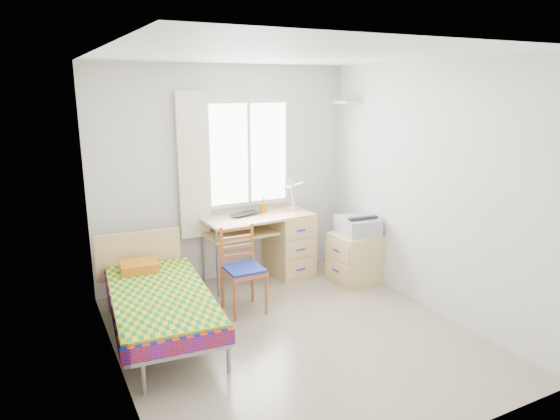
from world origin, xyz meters
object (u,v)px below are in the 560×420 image
(cabinet, at_px, (355,258))
(printer, at_px, (357,225))
(bed, at_px, (158,297))
(desk, at_px, (284,241))
(chair, at_px, (243,264))

(cabinet, xyz_separation_m, printer, (0.02, 0.02, 0.41))
(bed, xyz_separation_m, printer, (2.51, 0.29, 0.31))
(bed, bearing_deg, desk, 30.39)
(cabinet, bearing_deg, chair, -179.27)
(bed, xyz_separation_m, chair, (0.95, 0.17, 0.12))
(desk, height_order, cabinet, desk)
(bed, relative_size, desk, 1.45)
(bed, xyz_separation_m, desk, (1.80, 0.86, 0.05))
(bed, height_order, cabinet, bed)
(cabinet, distance_m, printer, 0.41)
(bed, distance_m, chair, 0.97)
(bed, height_order, chair, chair)
(desk, bearing_deg, cabinet, -43.91)
(chair, xyz_separation_m, cabinet, (1.54, 0.10, -0.21))
(desk, relative_size, printer, 2.58)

